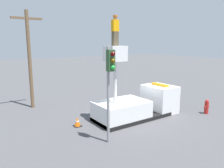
# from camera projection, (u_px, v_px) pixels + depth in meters

# --- Properties ---
(ground_plane) EXTENTS (120.00, 120.00, 0.00)m
(ground_plane) POSITION_uv_depth(u_px,v_px,m) (132.00, 118.00, 14.61)
(ground_plane) COLOR #4C4C4F
(bucket_truck) EXTENTS (6.02, 2.34, 4.77)m
(bucket_truck) POSITION_uv_depth(u_px,v_px,m) (137.00, 104.00, 14.69)
(bucket_truck) COLOR black
(bucket_truck) RESTS_ON ground
(worker) EXTENTS (0.40, 0.26, 1.75)m
(worker) POSITION_uv_depth(u_px,v_px,m) (115.00, 31.00, 12.77)
(worker) COLOR brown
(worker) RESTS_ON bucket_truck
(traffic_light_pole) EXTENTS (0.34, 0.57, 4.80)m
(traffic_light_pole) POSITION_uv_depth(u_px,v_px,m) (110.00, 76.00, 10.32)
(traffic_light_pole) COLOR gray
(traffic_light_pole) RESTS_ON ground
(fire_hydrant) EXTENTS (0.53, 0.29, 1.03)m
(fire_hydrant) POSITION_uv_depth(u_px,v_px,m) (207.00, 107.00, 15.41)
(fire_hydrant) COLOR #B2231E
(fire_hydrant) RESTS_ON ground
(traffic_cone_rear) EXTENTS (0.46, 0.46, 0.57)m
(traffic_cone_rear) POSITION_uv_depth(u_px,v_px,m) (77.00, 122.00, 13.13)
(traffic_cone_rear) COLOR black
(traffic_cone_rear) RESTS_ON ground
(utility_pole) EXTENTS (2.20, 0.26, 7.30)m
(utility_pole) POSITION_uv_depth(u_px,v_px,m) (29.00, 56.00, 16.31)
(utility_pole) COLOR brown
(utility_pole) RESTS_ON ground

